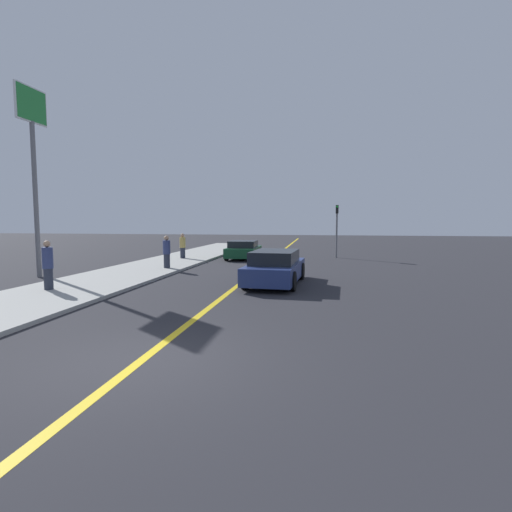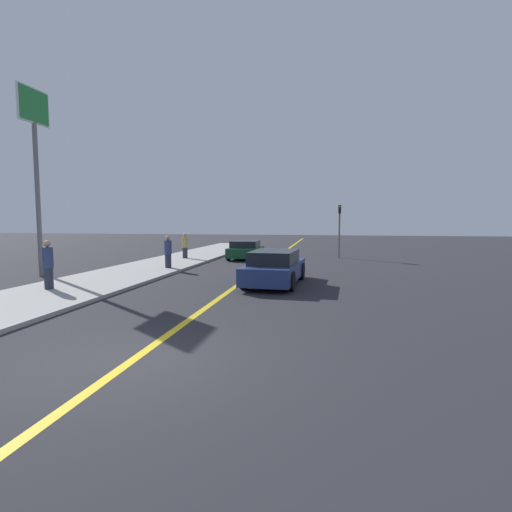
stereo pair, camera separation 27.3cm
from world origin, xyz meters
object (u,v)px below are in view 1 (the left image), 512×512
at_px(pedestrian_mid_group, 167,252).
at_px(traffic_light, 337,225).
at_px(car_near_right_lane, 275,268).
at_px(car_ahead_center, 244,250).
at_px(pedestrian_near_curb, 48,265).
at_px(pedestrian_far_standing, 183,246).
at_px(roadside_sign, 33,138).

relative_size(pedestrian_mid_group, traffic_light, 0.46).
relative_size(car_near_right_lane, car_ahead_center, 1.22).
bearing_deg(traffic_light, pedestrian_near_curb, -125.02).
relative_size(car_ahead_center, traffic_light, 1.11).
bearing_deg(pedestrian_near_curb, car_near_right_lane, 22.65).
distance_m(car_ahead_center, pedestrian_mid_group, 6.86).
relative_size(car_near_right_lane, pedestrian_mid_group, 2.92).
relative_size(car_near_right_lane, pedestrian_far_standing, 3.03).
distance_m(pedestrian_near_curb, pedestrian_mid_group, 6.82).
distance_m(traffic_light, roadside_sign, 17.90).
height_order(car_near_right_lane, pedestrian_far_standing, pedestrian_far_standing).
height_order(pedestrian_near_curb, pedestrian_mid_group, pedestrian_near_curb).
bearing_deg(pedestrian_far_standing, pedestrian_mid_group, -79.07).
bearing_deg(roadside_sign, pedestrian_far_standing, 65.70).
bearing_deg(traffic_light, pedestrian_mid_group, -136.90).
bearing_deg(car_ahead_center, pedestrian_near_curb, -110.39).
relative_size(pedestrian_far_standing, traffic_light, 0.45).
xyz_separation_m(pedestrian_near_curb, roadside_sign, (-3.02, 3.40, 5.08)).
xyz_separation_m(car_near_right_lane, car_ahead_center, (-3.21, 9.76, -0.07)).
bearing_deg(roadside_sign, car_ahead_center, 52.23).
bearing_deg(pedestrian_mid_group, roadside_sign, -145.52).
height_order(car_ahead_center, traffic_light, traffic_light).
bearing_deg(traffic_light, pedestrian_far_standing, -162.21).
xyz_separation_m(pedestrian_mid_group, roadside_sign, (-4.68, -3.21, 5.13)).
distance_m(car_ahead_center, pedestrian_near_curb, 13.63).
height_order(car_near_right_lane, car_ahead_center, car_near_right_lane).
bearing_deg(car_near_right_lane, pedestrian_near_curb, -153.99).
bearing_deg(pedestrian_mid_group, traffic_light, 43.10).
relative_size(pedestrian_mid_group, roadside_sign, 0.20).
distance_m(car_near_right_lane, pedestrian_mid_group, 6.85).
bearing_deg(roadside_sign, pedestrian_near_curb, -48.43).
height_order(car_near_right_lane, roadside_sign, roadside_sign).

